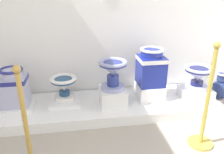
% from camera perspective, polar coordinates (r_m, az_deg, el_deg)
% --- Properties ---
extents(display_platform, '(2.82, 0.80, 0.13)m').
position_cam_1_polar(display_platform, '(2.99, -0.52, -7.29)').
color(display_platform, white).
rests_on(display_platform, ground_plane).
extents(plinth_block_central_ornate, '(0.40, 0.38, 0.06)m').
position_cam_1_polar(plinth_block_central_ornate, '(3.01, -22.83, -6.89)').
color(plinth_block_central_ornate, white).
rests_on(plinth_block_central_ornate, display_platform).
extents(antique_toilet_central_ornate, '(0.32, 0.30, 0.46)m').
position_cam_1_polar(antique_toilet_central_ornate, '(2.90, -23.58, -2.26)').
color(antique_toilet_central_ornate, '#ACADCF').
rests_on(antique_toilet_central_ornate, plinth_block_central_ornate).
extents(plinth_block_rightmost, '(0.38, 0.38, 0.05)m').
position_cam_1_polar(plinth_block_rightmost, '(2.99, -11.75, -5.95)').
color(plinth_block_rightmost, white).
rests_on(plinth_block_rightmost, display_platform).
extents(antique_toilet_rightmost, '(0.33, 0.33, 0.31)m').
position_cam_1_polar(antique_toilet_rightmost, '(2.89, -12.07, -2.11)').
color(antique_toilet_rightmost, white).
rests_on(antique_toilet_rightmost, plinth_block_rightmost).
extents(plinth_block_pale_glazed, '(0.32, 0.35, 0.21)m').
position_cam_1_polar(plinth_block_pale_glazed, '(2.86, 0.23, -4.93)').
color(plinth_block_pale_glazed, white).
rests_on(plinth_block_pale_glazed, display_platform).
extents(antique_toilet_pale_glazed, '(0.35, 0.35, 0.37)m').
position_cam_1_polar(antique_toilet_pale_glazed, '(2.72, 0.24, 1.59)').
color(antique_toilet_pale_glazed, '#9EA5CF').
rests_on(antique_toilet_pale_glazed, plinth_block_pale_glazed).
extents(plinth_block_tall_cobalt, '(0.33, 0.36, 0.19)m').
position_cam_1_polar(plinth_block_tall_cobalt, '(3.08, 9.42, -3.41)').
color(plinth_block_tall_cobalt, white).
rests_on(plinth_block_tall_cobalt, display_platform).
extents(antique_toilet_tall_cobalt, '(0.33, 0.34, 0.49)m').
position_cam_1_polar(antique_toilet_tall_cobalt, '(2.95, 9.83, 2.67)').
color(antique_toilet_tall_cobalt, navy).
rests_on(antique_toilet_tall_cobalt, plinth_block_tall_cobalt).
extents(plinth_block_broad_patterned, '(0.39, 0.34, 0.14)m').
position_cam_1_polar(plinth_block_broad_patterned, '(3.23, 20.31, -3.83)').
color(plinth_block_broad_patterned, white).
rests_on(plinth_block_broad_patterned, display_platform).
extents(antique_toilet_broad_patterned, '(0.36, 0.36, 0.30)m').
position_cam_1_polar(antique_toilet_broad_patterned, '(3.14, 20.92, 0.48)').
color(antique_toilet_broad_patterned, '#B7BAE8').
rests_on(antique_toilet_broad_patterned, plinth_block_broad_patterned).
extents(decorative_vase_companion, '(0.25, 0.25, 0.42)m').
position_cam_1_polar(decorative_vase_companion, '(3.54, 25.65, -2.57)').
color(decorative_vase_companion, white).
rests_on(decorative_vase_companion, ground_plane).
extents(stanchion_post_near_left, '(0.25, 0.25, 0.98)m').
position_cam_1_polar(stanchion_post_near_left, '(2.11, -20.36, -15.07)').
color(stanchion_post_near_left, '#B78E3C').
rests_on(stanchion_post_near_left, ground_plane).
extents(stanchion_post_near_right, '(0.25, 0.25, 1.08)m').
position_cam_1_polar(stanchion_post_near_right, '(2.43, 22.43, -9.10)').
color(stanchion_post_near_right, gold).
rests_on(stanchion_post_near_right, ground_plane).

